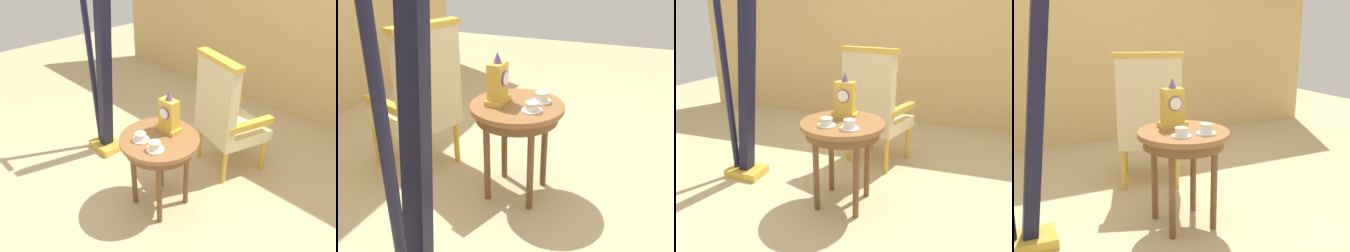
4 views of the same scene
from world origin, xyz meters
TOP-DOWN VIEW (x-y plane):
  - ground_plane at (0.00, 0.00)m, footprint 10.00×10.00m
  - side_table at (0.06, -0.03)m, footprint 0.61×0.61m
  - teacup_left at (-0.02, -0.16)m, footprint 0.13×0.13m
  - teacup_right at (0.15, -0.16)m, footprint 0.13×0.13m
  - mantel_clock at (0.03, 0.09)m, footprint 0.19×0.11m
  - armchair at (0.11, 0.74)m, footprint 0.68×0.67m
  - harp at (-0.90, 0.11)m, footprint 0.40×0.24m

SIDE VIEW (x-z plane):
  - ground_plane at x=0.00m, z-range 0.00..0.00m
  - side_table at x=0.06m, z-range 0.25..0.91m
  - armchair at x=0.11m, z-range 0.02..1.16m
  - teacup_left at x=-0.02m, z-range 0.67..0.73m
  - teacup_right at x=0.15m, z-range 0.66..0.73m
  - harp at x=-0.90m, z-range -0.17..1.68m
  - mantel_clock at x=0.03m, z-range 0.64..0.97m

